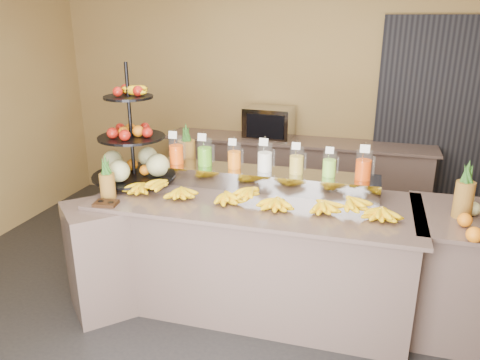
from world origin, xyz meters
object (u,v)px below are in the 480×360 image
at_px(pitcher_tray, 265,179).
at_px(banana_heap, 252,195).
at_px(fruit_stand, 138,154).
at_px(oven_warmer, 269,123).
at_px(condiment_caddy, 106,203).

bearing_deg(pitcher_tray, banana_heap, -92.31).
height_order(fruit_stand, oven_warmer, fruit_stand).
bearing_deg(condiment_caddy, pitcher_tray, 33.28).
height_order(pitcher_tray, banana_heap, banana_heap).
bearing_deg(pitcher_tray, condiment_caddy, -146.72).
bearing_deg(banana_heap, pitcher_tray, 87.69).
distance_m(fruit_stand, oven_warmer, 1.96).
height_order(banana_heap, condiment_caddy, banana_heap).
bearing_deg(oven_warmer, banana_heap, -77.67).
relative_size(pitcher_tray, condiment_caddy, 10.88).
distance_m(pitcher_tray, condiment_caddy, 1.28).
xyz_separation_m(pitcher_tray, fruit_stand, (-1.06, -0.15, 0.18)).
xyz_separation_m(banana_heap, condiment_caddy, (-1.05, -0.33, -0.06)).
bearing_deg(condiment_caddy, fruit_stand, 89.88).
bearing_deg(fruit_stand, banana_heap, -8.18).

